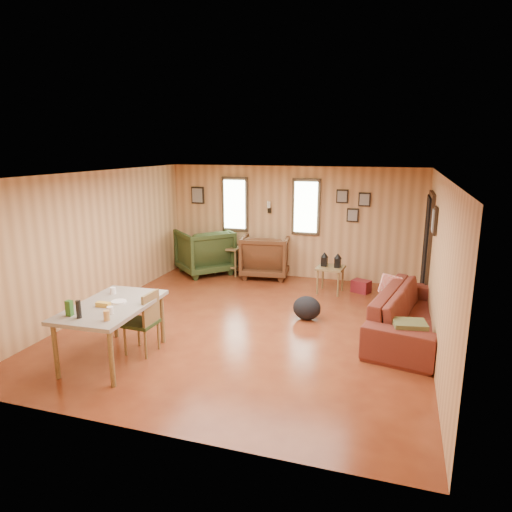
{
  "coord_description": "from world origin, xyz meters",
  "views": [
    {
      "loc": [
        2.19,
        -6.52,
        2.8
      ],
      "look_at": [
        0.0,
        0.4,
        1.05
      ],
      "focal_mm": 32.0,
      "sensor_mm": 36.0,
      "label": 1
    }
  ],
  "objects": [
    {
      "name": "recliner_green",
      "position": [
        -1.92,
        2.65,
        0.55
      ],
      "size": [
        1.47,
        1.47,
        1.11
      ],
      "primitive_type": "imported",
      "rotation": [
        0.0,
        0.0,
        -2.33
      ],
      "color": "#2C3D1B",
      "rests_on": "ground"
    },
    {
      "name": "room",
      "position": [
        0.17,
        0.27,
        1.21
      ],
      "size": [
        5.54,
        6.04,
        2.44
      ],
      "color": "brown",
      "rests_on": "ground"
    },
    {
      "name": "dining_chair",
      "position": [
        -1.03,
        -1.4,
        0.5
      ],
      "size": [
        0.42,
        0.42,
        0.89
      ],
      "rotation": [
        0.0,
        0.0,
        -0.04
      ],
      "color": "#2C3D1B",
      "rests_on": "ground"
    },
    {
      "name": "dining_table",
      "position": [
        -1.34,
        -1.7,
        0.71
      ],
      "size": [
        0.98,
        1.56,
        1.0
      ],
      "rotation": [
        0.0,
        0.0,
        0.04
      ],
      "color": "gray",
      "rests_on": "ground"
    },
    {
      "name": "cooler",
      "position": [
        1.58,
        2.28,
        0.12
      ],
      "size": [
        0.41,
        0.36,
        0.24
      ],
      "rotation": [
        0.0,
        0.0,
        -0.41
      ],
      "color": "maroon",
      "rests_on": "ground"
    },
    {
      "name": "recliner_brown",
      "position": [
        -0.53,
        2.8,
        0.51
      ],
      "size": [
        1.1,
        1.05,
        1.03
      ],
      "primitive_type": "imported",
      "rotation": [
        0.0,
        0.0,
        3.26
      ],
      "color": "#4F2D17",
      "rests_on": "ground"
    },
    {
      "name": "sofa_pillows",
      "position": [
        2.3,
        0.16,
        0.51
      ],
      "size": [
        0.72,
        1.83,
        0.37
      ],
      "rotation": [
        0.0,
        0.0,
        0.18
      ],
      "color": "#525731",
      "rests_on": "sofa"
    },
    {
      "name": "end_table",
      "position": [
        -1.38,
        2.79,
        0.43
      ],
      "size": [
        0.66,
        0.61,
        0.77
      ],
      "rotation": [
        0.0,
        0.0,
        -0.11
      ],
      "color": "olive",
      "rests_on": "ground"
    },
    {
      "name": "sofa",
      "position": [
        2.51,
        0.32,
        0.48
      ],
      "size": [
        1.18,
        2.53,
        0.95
      ],
      "primitive_type": "imported",
      "rotation": [
        0.0,
        0.0,
        1.37
      ],
      "color": "maroon",
      "rests_on": "ground"
    },
    {
      "name": "backpack",
      "position": [
        0.84,
        0.52,
        0.2
      ],
      "size": [
        0.51,
        0.42,
        0.4
      ],
      "rotation": [
        0.0,
        0.0,
        0.16
      ],
      "color": "black",
      "rests_on": "ground"
    },
    {
      "name": "side_table",
      "position": [
        0.99,
        2.07,
        0.55
      ],
      "size": [
        0.55,
        0.55,
        0.81
      ],
      "rotation": [
        0.0,
        0.0,
        -0.09
      ],
      "color": "olive",
      "rests_on": "ground"
    }
  ]
}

